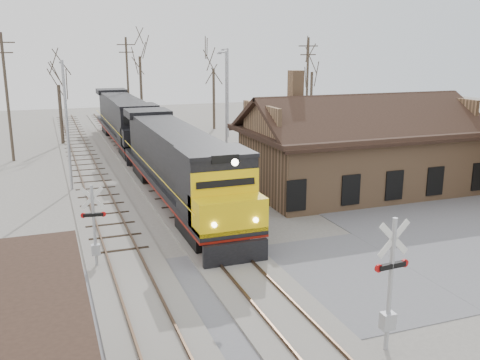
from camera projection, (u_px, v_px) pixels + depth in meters
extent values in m
plane|color=gray|center=(259.00, 291.00, 21.02)|extent=(140.00, 140.00, 0.00)
cube|color=slate|center=(259.00, 291.00, 21.02)|extent=(60.00, 9.00, 0.03)
cube|color=gray|center=(172.00, 194.00, 34.67)|extent=(3.40, 90.00, 0.12)
cube|color=#473323|center=(161.00, 194.00, 34.40)|extent=(0.08, 90.00, 0.14)
cube|color=#473323|center=(182.00, 192.00, 34.88)|extent=(0.08, 90.00, 0.14)
cube|color=gray|center=(101.00, 201.00, 33.16)|extent=(3.40, 90.00, 0.12)
cube|color=#473323|center=(89.00, 200.00, 32.89)|extent=(0.08, 90.00, 0.14)
cube|color=#473323|center=(112.00, 198.00, 33.37)|extent=(0.08, 90.00, 0.14)
cube|color=#9D7551|center=(358.00, 161.00, 35.48)|extent=(14.00, 8.00, 4.00)
cube|color=black|center=(360.00, 129.00, 34.98)|extent=(15.20, 9.20, 0.30)
cube|color=black|center=(381.00, 119.00, 32.64)|extent=(15.00, 4.71, 2.66)
cube|color=black|center=(342.00, 110.00, 36.83)|extent=(15.00, 4.71, 2.66)
cube|color=#9D7551|center=(296.00, 88.00, 34.35)|extent=(0.80, 0.80, 2.20)
cube|color=black|center=(210.00, 227.00, 26.76)|extent=(2.64, 4.23, 1.06)
cube|color=black|center=(155.00, 170.00, 39.28)|extent=(2.64, 4.23, 1.06)
cube|color=black|center=(177.00, 180.00, 32.82)|extent=(3.17, 21.15, 0.37)
cube|color=maroon|center=(177.00, 183.00, 32.87)|extent=(3.19, 21.15, 0.13)
cube|color=black|center=(171.00, 150.00, 33.62)|extent=(2.75, 15.34, 2.96)
cube|color=black|center=(215.00, 184.00, 25.29)|extent=(3.17, 2.96, 2.96)
cube|color=yellow|center=(228.00, 212.00, 23.87)|extent=(3.17, 1.90, 1.48)
cube|color=black|center=(236.00, 254.00, 23.30)|extent=(2.96, 0.25, 1.06)
cylinder|color=#FFF2CC|center=(235.00, 162.00, 22.39)|extent=(0.30, 0.10, 0.30)
cube|color=black|center=(137.00, 151.00, 46.48)|extent=(2.64, 4.23, 1.06)
cube|color=black|center=(116.00, 129.00, 59.00)|extent=(2.64, 4.23, 1.06)
cube|color=black|center=(125.00, 130.00, 52.54)|extent=(3.17, 21.15, 0.37)
cube|color=maroon|center=(125.00, 132.00, 52.59)|extent=(3.19, 21.15, 0.13)
cube|color=black|center=(122.00, 112.00, 53.34)|extent=(2.75, 15.34, 2.96)
cube|color=black|center=(138.00, 124.00, 45.01)|extent=(3.17, 2.96, 2.96)
cube|color=black|center=(142.00, 138.00, 43.59)|extent=(3.17, 1.90, 1.48)
cube|color=black|center=(145.00, 159.00, 43.02)|extent=(2.96, 0.25, 1.06)
cylinder|color=#A5A8AD|center=(390.00, 285.00, 16.49)|extent=(0.15, 0.15, 4.39)
cube|color=silver|center=(394.00, 239.00, 16.12)|extent=(1.15, 0.12, 1.15)
cube|color=silver|center=(394.00, 239.00, 16.12)|extent=(1.15, 0.12, 1.15)
cube|color=black|center=(392.00, 266.00, 16.33)|extent=(1.00, 0.22, 0.16)
cylinder|color=#B20C0C|center=(379.00, 268.00, 16.14)|extent=(0.27, 0.10, 0.26)
cylinder|color=#B20C0C|center=(404.00, 263.00, 16.53)|extent=(0.27, 0.10, 0.26)
cube|color=#A5A8AD|center=(388.00, 321.00, 16.79)|extent=(0.44, 0.33, 0.55)
cylinder|color=#A5A8AD|center=(94.00, 227.00, 22.84)|extent=(0.13, 0.13, 3.72)
cube|color=silver|center=(92.00, 198.00, 22.53)|extent=(0.97, 0.17, 0.97)
cube|color=silver|center=(92.00, 198.00, 22.53)|extent=(0.97, 0.17, 0.97)
cube|color=black|center=(93.00, 215.00, 22.71)|extent=(0.85, 0.26, 0.14)
cylinder|color=#B20C0C|center=(103.00, 214.00, 22.79)|extent=(0.23, 0.11, 0.22)
cylinder|color=#B20C0C|center=(83.00, 215.00, 22.62)|extent=(0.23, 0.11, 0.22)
cube|color=#A5A8AD|center=(96.00, 250.00, 23.09)|extent=(0.37, 0.28, 0.47)
cylinder|color=#A5A8AD|center=(67.00, 128.00, 34.61)|extent=(0.18, 0.18, 8.56)
cylinder|color=#A5A8AD|center=(61.00, 61.00, 34.42)|extent=(0.12, 1.80, 0.12)
cube|color=#A5A8AD|center=(61.00, 62.00, 35.17)|extent=(0.25, 0.50, 0.12)
cylinder|color=#A5A8AD|center=(226.00, 109.00, 42.59)|extent=(0.18, 0.18, 9.04)
cylinder|color=#A5A8AD|center=(222.00, 52.00, 42.34)|extent=(0.12, 1.80, 0.12)
cube|color=#A5A8AD|center=(219.00, 53.00, 43.10)|extent=(0.25, 0.50, 0.12)
cylinder|color=#A5A8AD|center=(228.00, 93.00, 56.16)|extent=(0.18, 0.18, 9.23)
cylinder|color=#A5A8AD|center=(225.00, 49.00, 55.89)|extent=(0.12, 1.80, 0.12)
cube|color=#A5A8AD|center=(223.00, 50.00, 56.64)|extent=(0.25, 0.50, 0.12)
cylinder|color=#382D23|center=(7.00, 98.00, 43.83)|extent=(0.24, 0.24, 10.51)
cube|color=#382D23|center=(1.00, 42.00, 42.75)|extent=(2.00, 0.10, 0.10)
cube|color=#382D23|center=(3.00, 53.00, 42.95)|extent=(1.60, 0.10, 0.10)
cylinder|color=#382D23|center=(128.00, 86.00, 58.94)|extent=(0.24, 0.24, 10.39)
cube|color=#382D23|center=(126.00, 45.00, 57.88)|extent=(2.00, 0.10, 0.10)
cube|color=#382D23|center=(126.00, 52.00, 58.07)|extent=(1.60, 0.10, 0.10)
cylinder|color=#382D23|center=(307.00, 92.00, 51.50)|extent=(0.24, 0.24, 10.24)
cube|color=#382D23|center=(308.00, 46.00, 50.46)|extent=(2.00, 0.10, 0.10)
cube|color=#382D23|center=(308.00, 55.00, 50.65)|extent=(1.60, 0.10, 0.10)
cylinder|color=#382D23|center=(61.00, 115.00, 51.91)|extent=(0.32, 0.32, 5.82)
cylinder|color=#382D23|center=(141.00, 91.00, 64.42)|extent=(0.32, 0.32, 8.27)
cylinder|color=#382D23|center=(214.00, 99.00, 61.96)|extent=(0.32, 0.32, 6.92)
cylinder|color=#382D23|center=(311.00, 101.00, 60.93)|extent=(0.32, 0.32, 6.62)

